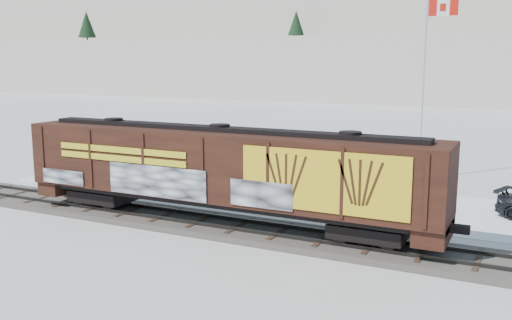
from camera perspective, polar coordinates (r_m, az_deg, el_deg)
The scene contains 8 objects.
ground at distance 24.89m, azimuth 2.47°, elevation -7.79°, with size 500.00×500.00×0.00m, color white.
rail_track at distance 24.84m, azimuth 2.47°, elevation -7.47°, with size 50.00×3.40×0.43m.
parking_strip at distance 31.63m, azimuth 8.01°, elevation -4.00°, with size 40.00×8.00×0.03m, color white.
hillside at distance 161.91m, azimuth 23.49°, elevation 11.50°, with size 360.00×110.00×93.00m.
hopper_railcar at distance 25.50m, azimuth -3.60°, elevation -0.82°, with size 19.86×3.06×4.26m.
flagpole at distance 37.84m, azimuth 16.41°, elevation 4.45°, with size 2.30×0.90×11.47m.
car_silver at distance 34.40m, azimuth -5.84°, elevation -1.45°, with size 1.87×4.64×1.58m, color silver.
car_white at distance 31.48m, azimuth 12.15°, elevation -2.69°, with size 1.67×4.78×1.57m, color silver.
Camera 1 is at (9.60, -21.68, 7.55)m, focal length 40.00 mm.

